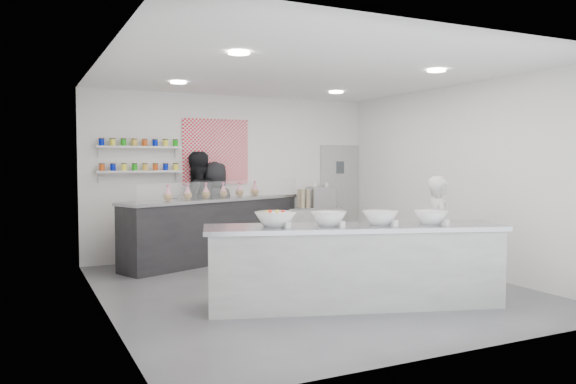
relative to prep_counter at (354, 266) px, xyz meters
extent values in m
plane|color=#515156|center=(-0.04, 1.14, -0.50)|extent=(6.00, 6.00, 0.00)
plane|color=white|center=(-0.04, 1.14, 2.50)|extent=(6.00, 6.00, 0.00)
plane|color=white|center=(-0.04, 4.14, 1.00)|extent=(5.50, 0.00, 5.50)
plane|color=white|center=(-2.79, 1.14, 1.00)|extent=(0.00, 6.00, 6.00)
plane|color=white|center=(2.71, 1.14, 1.00)|extent=(0.00, 6.00, 6.00)
cube|color=#9D9D9A|center=(2.26, 4.11, 0.55)|extent=(0.88, 0.04, 2.10)
cube|color=red|center=(-0.39, 4.11, 1.45)|extent=(1.25, 0.03, 1.20)
cube|color=silver|center=(-1.79, 4.04, 1.10)|extent=(1.45, 0.22, 0.04)
cube|color=silver|center=(-1.79, 4.04, 1.52)|extent=(1.45, 0.22, 0.04)
cylinder|color=white|center=(-1.44, 0.14, 2.48)|extent=(0.24, 0.24, 0.02)
cylinder|color=white|center=(1.36, 0.14, 2.48)|extent=(0.24, 0.24, 0.02)
cylinder|color=white|center=(-1.44, 2.74, 2.48)|extent=(0.24, 0.24, 0.02)
cylinder|color=white|center=(1.36, 2.74, 2.48)|extent=(0.24, 0.24, 0.02)
cube|color=#989995|center=(0.00, 0.00, 0.00)|extent=(3.74, 1.91, 1.00)
cube|color=black|center=(-0.56, 3.70, 0.07)|extent=(3.62, 1.99, 1.13)
cube|color=white|center=(-0.44, 3.40, 0.78)|extent=(3.33, 1.37, 0.31)
cube|color=#989995|center=(1.51, 3.92, -0.06)|extent=(1.17, 0.37, 0.87)
cube|color=#93969E|center=(1.71, 3.92, 0.57)|extent=(0.51, 0.35, 0.39)
imported|color=silver|center=(1.64, 0.36, 0.29)|extent=(0.58, 0.68, 1.57)
imported|color=black|center=(-0.83, 3.95, 0.48)|extent=(1.05, 0.88, 1.95)
imported|color=black|center=(-0.48, 3.95, 0.39)|extent=(0.93, 0.66, 1.77)
camera|label=1|loc=(-3.69, -5.78, 1.28)|focal=35.00mm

